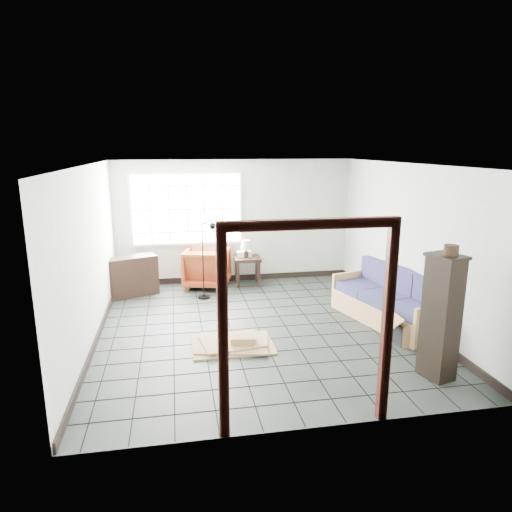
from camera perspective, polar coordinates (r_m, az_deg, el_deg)
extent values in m
plane|color=black|center=(7.47, 0.28, -8.97)|extent=(5.50, 5.50, 0.00)
cube|color=#A3A69F|center=(9.74, -2.68, 4.32)|extent=(5.00, 0.02, 2.60)
cube|color=#A3A69F|center=(4.51, 6.74, -6.84)|extent=(5.00, 0.02, 2.60)
cube|color=#A3A69F|center=(7.07, -20.05, -0.05)|extent=(0.02, 5.50, 2.60)
cube|color=#A3A69F|center=(7.91, 18.39, 1.47)|extent=(0.02, 5.50, 2.60)
cube|color=white|center=(6.91, 0.30, 11.38)|extent=(5.00, 5.50, 0.02)
cube|color=black|center=(10.00, -2.58, -2.73)|extent=(4.95, 0.03, 0.12)
cube|color=black|center=(7.44, -19.12, -9.36)|extent=(0.03, 5.45, 0.12)
cube|color=black|center=(8.24, 17.62, -6.99)|extent=(0.03, 5.45, 0.12)
cube|color=silver|center=(9.58, -8.63, 5.83)|extent=(2.32, 0.06, 1.52)
cube|color=white|center=(9.54, -8.63, 5.80)|extent=(2.20, 0.02, 1.40)
cube|color=black|center=(4.49, -4.16, -10.31)|extent=(0.10, 0.08, 2.10)
cube|color=black|center=(4.94, 16.06, -8.52)|extent=(0.10, 0.08, 2.10)
cube|color=black|center=(4.33, 6.86, 3.99)|extent=(1.80, 0.08, 0.10)
cube|color=#AA794D|center=(7.94, 16.00, -6.77)|extent=(1.27, 2.08, 0.35)
cube|color=#AA794D|center=(7.24, 21.35, -8.07)|extent=(0.76, 0.26, 0.62)
cube|color=#AA794D|center=(8.63, 11.67, -3.94)|extent=(0.76, 0.26, 0.62)
cube|color=#AA794D|center=(8.06, 18.04, -3.92)|extent=(0.59, 1.89, 0.68)
cube|color=#1F1739|center=(7.42, 19.30, -6.41)|extent=(0.84, 0.79, 0.16)
cube|color=#1F1739|center=(7.54, 20.96, -4.36)|extent=(0.30, 0.64, 0.51)
cube|color=#1F1739|center=(7.85, 16.02, -5.06)|extent=(0.84, 0.79, 0.16)
cube|color=#1F1739|center=(7.97, 17.65, -3.15)|extent=(0.30, 0.64, 0.51)
cube|color=#1F1739|center=(8.31, 13.10, -3.84)|extent=(0.84, 0.79, 0.16)
cube|color=#1F1739|center=(8.42, 14.68, -2.05)|extent=(0.30, 0.64, 0.51)
imported|color=maroon|center=(9.52, -6.11, -1.20)|extent=(1.07, 1.03, 0.90)
cube|color=black|center=(9.58, -1.08, -0.31)|extent=(0.58, 0.58, 0.07)
cube|color=black|center=(9.43, -2.26, -2.40)|extent=(0.06, 0.06, 0.54)
cube|color=black|center=(9.47, 0.37, -2.31)|extent=(0.06, 0.06, 0.54)
cube|color=black|center=(9.85, -2.46, -1.70)|extent=(0.06, 0.06, 0.54)
cube|color=black|center=(9.89, 0.06, -1.63)|extent=(0.06, 0.06, 0.54)
cylinder|color=black|center=(9.51, -1.23, 0.19)|extent=(0.11, 0.11, 0.13)
cylinder|color=black|center=(9.49, -1.24, 0.83)|extent=(0.03, 0.03, 0.09)
cone|color=beige|center=(9.46, -1.24, 1.43)|extent=(0.29, 0.29, 0.18)
cube|color=silver|center=(9.62, -1.48, 0.28)|extent=(0.31, 0.24, 0.11)
cylinder|color=black|center=(9.60, -2.39, 0.24)|extent=(0.02, 0.07, 0.07)
cylinder|color=black|center=(8.94, -6.52, -5.12)|extent=(0.30, 0.30, 0.03)
cylinder|color=black|center=(8.73, -6.65, -0.60)|extent=(0.03, 0.03, 1.44)
cylinder|color=black|center=(8.51, -6.11, 4.26)|extent=(0.24, 0.09, 0.13)
sphere|color=black|center=(8.46, -5.42, 3.77)|extent=(0.16, 0.16, 0.13)
cube|color=black|center=(9.24, -15.39, -2.46)|extent=(1.08, 0.73, 0.78)
cube|color=black|center=(9.24, -15.39, -2.39)|extent=(1.00, 0.66, 0.03)
cube|color=black|center=(6.13, 22.10, -7.23)|extent=(0.39, 0.46, 1.58)
cube|color=black|center=(5.91, 22.77, -0.02)|extent=(0.44, 0.51, 0.04)
cylinder|color=black|center=(5.85, 23.21, 0.65)|extent=(0.18, 0.18, 0.13)
cube|color=olive|center=(7.34, 18.72, -10.08)|extent=(0.47, 0.38, 0.02)
cube|color=black|center=(7.18, 17.14, -9.20)|extent=(0.02, 0.37, 0.32)
cube|color=olive|center=(7.39, 20.42, -8.79)|extent=(0.02, 0.37, 0.32)
cube|color=olive|center=(7.13, 19.52, -9.54)|extent=(0.47, 0.02, 0.32)
cube|color=olive|center=(7.44, 18.13, -8.47)|extent=(0.47, 0.02, 0.32)
cube|color=olive|center=(7.07, 16.79, -7.65)|extent=(0.18, 0.38, 0.13)
cube|color=olive|center=(7.35, 21.01, -7.18)|extent=(0.18, 0.38, 0.13)
cube|color=olive|center=(6.86, -2.94, -11.03)|extent=(1.19, 0.84, 0.02)
cube|color=olive|center=(6.85, -2.94, -10.84)|extent=(1.17, 0.96, 0.02)
cube|color=olive|center=(6.84, -2.94, -10.65)|extent=(0.97, 0.77, 0.02)
cube|color=olive|center=(6.78, -1.65, -10.30)|extent=(0.39, 0.33, 0.10)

